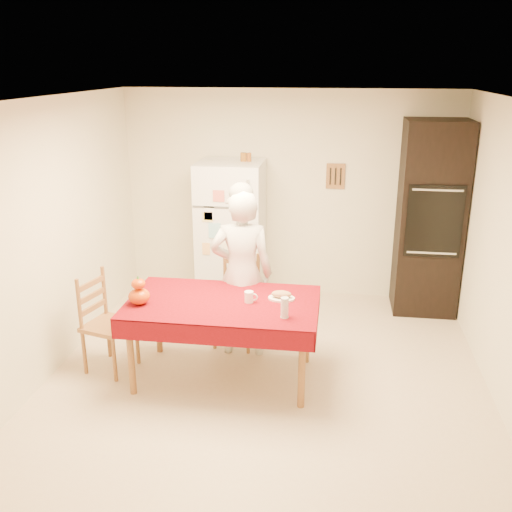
% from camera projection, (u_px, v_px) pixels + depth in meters
% --- Properties ---
extents(floor, '(4.50, 4.50, 0.00)m').
position_uv_depth(floor, '(265.00, 383.00, 5.21)').
color(floor, '#CBB092').
rests_on(floor, ground).
extents(room_shell, '(4.02, 4.52, 2.51)m').
position_uv_depth(room_shell, '(266.00, 210.00, 4.69)').
color(room_shell, beige).
rests_on(room_shell, ground).
extents(refrigerator, '(0.75, 0.74, 1.70)m').
position_uv_depth(refrigerator, '(231.00, 233.00, 6.78)').
color(refrigerator, white).
rests_on(refrigerator, floor).
extents(oven_cabinet, '(0.70, 0.62, 2.20)m').
position_uv_depth(oven_cabinet, '(430.00, 219.00, 6.44)').
color(oven_cabinet, black).
rests_on(oven_cabinet, floor).
extents(dining_table, '(1.70, 1.00, 0.76)m').
position_uv_depth(dining_table, '(223.00, 308.00, 5.09)').
color(dining_table, brown).
rests_on(dining_table, floor).
extents(chair_far, '(0.48, 0.46, 0.95)m').
position_uv_depth(chair_far, '(238.00, 296.00, 5.84)').
color(chair_far, brown).
rests_on(chair_far, floor).
extents(chair_left, '(0.50, 0.51, 0.95)m').
position_uv_depth(chair_left, '(103.00, 319.00, 5.32)').
color(chair_left, brown).
rests_on(chair_left, floor).
extents(seated_woman, '(0.64, 0.45, 1.67)m').
position_uv_depth(seated_woman, '(242.00, 274.00, 5.52)').
color(seated_woman, silver).
rests_on(seated_woman, floor).
extents(coffee_mug, '(0.08, 0.08, 0.10)m').
position_uv_depth(coffee_mug, '(249.00, 297.00, 5.03)').
color(coffee_mug, white).
rests_on(coffee_mug, dining_table).
extents(pumpkin_lower, '(0.19, 0.19, 0.14)m').
position_uv_depth(pumpkin_lower, '(139.00, 296.00, 4.99)').
color(pumpkin_lower, '#EC5105').
rests_on(pumpkin_lower, dining_table).
extents(pumpkin_upper, '(0.12, 0.12, 0.09)m').
position_uv_depth(pumpkin_upper, '(138.00, 284.00, 4.96)').
color(pumpkin_upper, '#DE5D05').
rests_on(pumpkin_upper, pumpkin_lower).
extents(wine_glass, '(0.07, 0.07, 0.18)m').
position_uv_depth(wine_glass, '(285.00, 308.00, 4.72)').
color(wine_glass, silver).
rests_on(wine_glass, dining_table).
extents(bread_plate, '(0.24, 0.24, 0.02)m').
position_uv_depth(bread_plate, '(281.00, 298.00, 5.11)').
color(bread_plate, white).
rests_on(bread_plate, dining_table).
extents(bread_loaf, '(0.18, 0.10, 0.06)m').
position_uv_depth(bread_loaf, '(281.00, 294.00, 5.10)').
color(bread_loaf, '#A47B50').
rests_on(bread_loaf, bread_plate).
extents(spice_jar_left, '(0.05, 0.05, 0.10)m').
position_uv_depth(spice_jar_left, '(243.00, 157.00, 6.52)').
color(spice_jar_left, brown).
rests_on(spice_jar_left, refrigerator).
extents(spice_jar_mid, '(0.05, 0.05, 0.10)m').
position_uv_depth(spice_jar_mid, '(245.00, 157.00, 6.52)').
color(spice_jar_mid, brown).
rests_on(spice_jar_mid, refrigerator).
extents(spice_jar_right, '(0.05, 0.05, 0.10)m').
position_uv_depth(spice_jar_right, '(249.00, 157.00, 6.51)').
color(spice_jar_right, brown).
rests_on(spice_jar_right, refrigerator).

